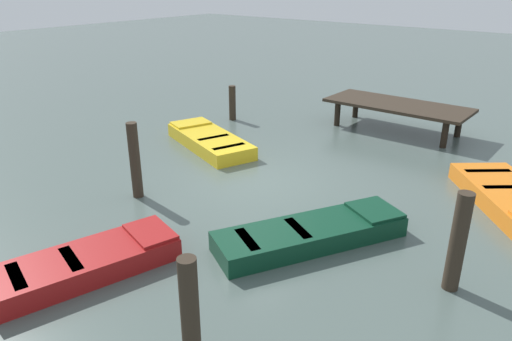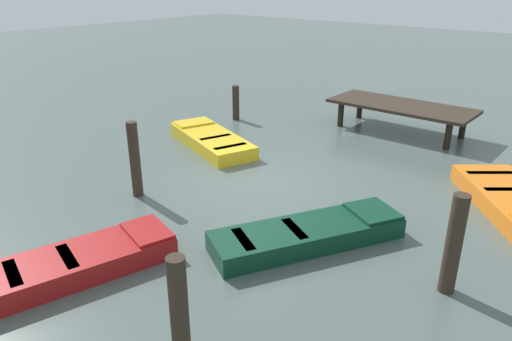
# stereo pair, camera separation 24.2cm
# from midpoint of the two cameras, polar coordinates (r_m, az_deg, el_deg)

# --- Properties ---
(ground_plane) EXTENTS (80.00, 80.00, 0.00)m
(ground_plane) POSITION_cam_midpoint_polar(r_m,az_deg,el_deg) (12.25, 0.57, -1.52)
(ground_plane) COLOR #4C5B56
(dock_segment) EXTENTS (4.66, 1.95, 0.95)m
(dock_segment) POSITION_cam_midpoint_polar(r_m,az_deg,el_deg) (16.79, 17.28, 7.16)
(dock_segment) COLOR #33281E
(dock_segment) RESTS_ON ground_plane
(rowboat_yellow) EXTENTS (3.75, 2.41, 0.46)m
(rowboat_yellow) POSITION_cam_midpoint_polar(r_m,az_deg,el_deg) (14.84, -4.87, 3.65)
(rowboat_yellow) COLOR gold
(rowboat_yellow) RESTS_ON ground_plane
(rowboat_dark_green) EXTENTS (2.80, 3.93, 0.46)m
(rowboat_dark_green) POSITION_cam_midpoint_polar(r_m,az_deg,el_deg) (9.60, 7.05, -7.45)
(rowboat_dark_green) COLOR #0C3823
(rowboat_dark_green) RESTS_ON ground_plane
(rowboat_red) EXTENTS (1.97, 3.39, 0.46)m
(rowboat_red) POSITION_cam_midpoint_polar(r_m,az_deg,el_deg) (9.21, -19.09, -10.06)
(rowboat_red) COLOR maroon
(rowboat_red) RESTS_ON ground_plane
(mooring_piling_far_left) EXTENTS (0.27, 0.27, 1.79)m
(mooring_piling_far_left) POSITION_cam_midpoint_polar(r_m,az_deg,el_deg) (8.54, 23.23, -8.12)
(mooring_piling_far_left) COLOR #33281E
(mooring_piling_far_left) RESTS_ON ground_plane
(mooring_piling_mid_left) EXTENTS (0.24, 0.24, 1.84)m
(mooring_piling_mid_left) POSITION_cam_midpoint_polar(r_m,az_deg,el_deg) (6.39, -7.94, -17.20)
(mooring_piling_mid_left) COLOR #33281E
(mooring_piling_mid_left) RESTS_ON ground_plane
(mooring_piling_near_right) EXTENTS (0.25, 0.25, 1.25)m
(mooring_piling_near_right) POSITION_cam_midpoint_polar(r_m,az_deg,el_deg) (17.53, -2.02, 8.06)
(mooring_piling_near_right) COLOR #33281E
(mooring_piling_near_right) RESTS_ON ground_plane
(mooring_piling_near_left) EXTENTS (0.25, 0.25, 1.84)m
(mooring_piling_near_left) POSITION_cam_midpoint_polar(r_m,az_deg,el_deg) (11.57, -13.65, 1.26)
(mooring_piling_near_left) COLOR #33281E
(mooring_piling_near_left) RESTS_ON ground_plane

